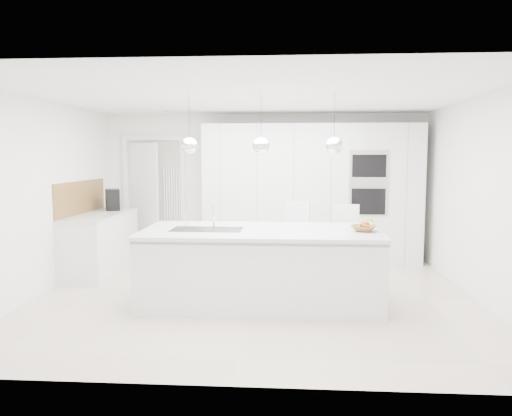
# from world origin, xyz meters

# --- Properties ---
(floor) EXTENTS (5.50, 5.50, 0.00)m
(floor) POSITION_xyz_m (0.00, 0.00, 0.00)
(floor) COLOR beige
(floor) RESTS_ON ground
(wall_back) EXTENTS (5.50, 0.00, 5.50)m
(wall_back) POSITION_xyz_m (0.00, 2.50, 1.25)
(wall_back) COLOR white
(wall_back) RESTS_ON ground
(wall_left) EXTENTS (0.00, 5.00, 5.00)m
(wall_left) POSITION_xyz_m (-2.75, 0.00, 1.25)
(wall_left) COLOR white
(wall_left) RESTS_ON ground
(ceiling) EXTENTS (5.50, 5.50, 0.00)m
(ceiling) POSITION_xyz_m (0.00, 0.00, 2.50)
(ceiling) COLOR white
(ceiling) RESTS_ON wall_back
(tall_cabinets) EXTENTS (3.60, 0.60, 2.30)m
(tall_cabinets) POSITION_xyz_m (0.80, 2.20, 1.15)
(tall_cabinets) COLOR white
(tall_cabinets) RESTS_ON floor
(oven_stack) EXTENTS (0.62, 0.04, 1.05)m
(oven_stack) POSITION_xyz_m (1.70, 1.89, 1.35)
(oven_stack) COLOR #A5A5A8
(oven_stack) RESTS_ON tall_cabinets
(doorway_frame) EXTENTS (1.11, 0.08, 2.13)m
(doorway_frame) POSITION_xyz_m (-1.95, 2.47, 1.02)
(doorway_frame) COLOR white
(doorway_frame) RESTS_ON floor
(hallway_door) EXTENTS (0.76, 0.38, 2.00)m
(hallway_door) POSITION_xyz_m (-2.20, 2.42, 1.00)
(hallway_door) COLOR white
(hallway_door) RESTS_ON floor
(radiator) EXTENTS (0.32, 0.04, 1.40)m
(radiator) POSITION_xyz_m (-1.63, 2.46, 0.85)
(radiator) COLOR white
(radiator) RESTS_ON floor
(left_base_cabinets) EXTENTS (0.60, 1.80, 0.86)m
(left_base_cabinets) POSITION_xyz_m (-2.45, 1.20, 0.43)
(left_base_cabinets) COLOR white
(left_base_cabinets) RESTS_ON floor
(left_worktop) EXTENTS (0.62, 1.82, 0.04)m
(left_worktop) POSITION_xyz_m (-2.45, 1.20, 0.88)
(left_worktop) COLOR silver
(left_worktop) RESTS_ON left_base_cabinets
(oak_backsplash) EXTENTS (0.02, 1.80, 0.50)m
(oak_backsplash) POSITION_xyz_m (-2.74, 1.20, 1.15)
(oak_backsplash) COLOR olive
(oak_backsplash) RESTS_ON wall_left
(island_base) EXTENTS (2.80, 1.20, 0.86)m
(island_base) POSITION_xyz_m (0.10, -0.30, 0.43)
(island_base) COLOR white
(island_base) RESTS_ON floor
(island_worktop) EXTENTS (2.84, 1.40, 0.04)m
(island_worktop) POSITION_xyz_m (0.10, -0.25, 0.88)
(island_worktop) COLOR silver
(island_worktop) RESTS_ON island_base
(island_sink) EXTENTS (0.84, 0.44, 0.18)m
(island_sink) POSITION_xyz_m (-0.55, -0.30, 0.82)
(island_sink) COLOR #3F3F42
(island_sink) RESTS_ON island_worktop
(island_tap) EXTENTS (0.02, 0.02, 0.30)m
(island_tap) POSITION_xyz_m (-0.50, -0.10, 1.05)
(island_tap) COLOR white
(island_tap) RESTS_ON island_worktop
(pendant_left) EXTENTS (0.20, 0.20, 0.20)m
(pendant_left) POSITION_xyz_m (-0.75, -0.30, 1.90)
(pendant_left) COLOR white
(pendant_left) RESTS_ON ceiling
(pendant_mid) EXTENTS (0.20, 0.20, 0.20)m
(pendant_mid) POSITION_xyz_m (0.10, -0.30, 1.90)
(pendant_mid) COLOR white
(pendant_mid) RESTS_ON ceiling
(pendant_right) EXTENTS (0.20, 0.20, 0.20)m
(pendant_right) POSITION_xyz_m (0.95, -0.30, 1.90)
(pendant_right) COLOR white
(pendant_right) RESTS_ON ceiling
(fruit_bowl) EXTENTS (0.37, 0.37, 0.07)m
(fruit_bowl) POSITION_xyz_m (1.31, -0.32, 0.94)
(fruit_bowl) COLOR olive
(fruit_bowl) RESTS_ON island_worktop
(espresso_machine) EXTENTS (0.32, 0.38, 0.34)m
(espresso_machine) POSITION_xyz_m (-2.43, 1.70, 1.07)
(espresso_machine) COLOR black
(espresso_machine) RESTS_ON left_worktop
(bar_stool_left) EXTENTS (0.53, 0.62, 1.14)m
(bar_stool_left) POSITION_xyz_m (0.55, 0.60, 0.57)
(bar_stool_left) COLOR white
(bar_stool_left) RESTS_ON floor
(bar_stool_right) EXTENTS (0.41, 0.54, 1.11)m
(bar_stool_right) POSITION_xyz_m (1.22, 0.56, 0.55)
(bar_stool_right) COLOR white
(bar_stool_right) RESTS_ON floor
(apple_a) EXTENTS (0.08, 0.08, 0.08)m
(apple_a) POSITION_xyz_m (1.31, -0.27, 0.97)
(apple_a) COLOR #AE1B18
(apple_a) RESTS_ON fruit_bowl
(apple_b) EXTENTS (0.08, 0.08, 0.08)m
(apple_b) POSITION_xyz_m (1.32, -0.28, 0.97)
(apple_b) COLOR #AE1B18
(apple_b) RESTS_ON fruit_bowl
(apple_c) EXTENTS (0.08, 0.08, 0.08)m
(apple_c) POSITION_xyz_m (1.34, -0.32, 0.97)
(apple_c) COLOR #AE1B18
(apple_c) RESTS_ON fruit_bowl
(banana_bunch) EXTENTS (0.22, 0.16, 0.20)m
(banana_bunch) POSITION_xyz_m (1.35, -0.35, 1.01)
(banana_bunch) COLOR yellow
(banana_bunch) RESTS_ON fruit_bowl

